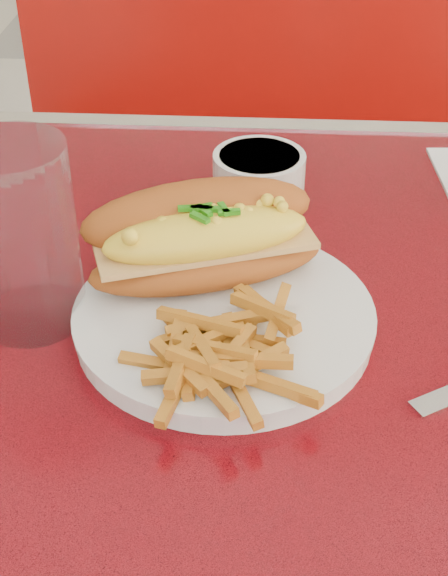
# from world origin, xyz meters

# --- Properties ---
(diner_table) EXTENTS (1.23, 0.83, 0.77)m
(diner_table) POSITION_xyz_m (0.00, 0.00, 0.61)
(diner_table) COLOR #B90B17
(diner_table) RESTS_ON ground
(booth_bench_far) EXTENTS (1.20, 0.51, 0.90)m
(booth_bench_far) POSITION_xyz_m (0.00, 0.81, 0.29)
(booth_bench_far) COLOR maroon
(booth_bench_far) RESTS_ON ground
(dinner_plate) EXTENTS (0.26, 0.26, 0.02)m
(dinner_plate) POSITION_xyz_m (-0.16, 0.01, 0.78)
(dinner_plate) COLOR silver
(dinner_plate) RESTS_ON diner_table
(mac_hoagie) EXTENTS (0.22, 0.16, 0.09)m
(mac_hoagie) POSITION_xyz_m (-0.18, 0.06, 0.82)
(mac_hoagie) COLOR #A5511A
(mac_hoagie) RESTS_ON dinner_plate
(fries_pile) EXTENTS (0.13, 0.12, 0.03)m
(fries_pile) POSITION_xyz_m (-0.16, -0.05, 0.80)
(fries_pile) COLOR orange
(fries_pile) RESTS_ON dinner_plate
(fork) EXTENTS (0.05, 0.14, 0.00)m
(fork) POSITION_xyz_m (-0.11, 0.01, 0.79)
(fork) COLOR silver
(fork) RESTS_ON dinner_plate
(gravy_ramekin) EXTENTS (0.10, 0.10, 0.05)m
(gravy_ramekin) POSITION_xyz_m (-0.14, 0.22, 0.80)
(gravy_ramekin) COLOR silver
(gravy_ramekin) RESTS_ON diner_table
(sauce_cup_left) EXTENTS (0.07, 0.07, 0.03)m
(sauce_cup_left) POSITION_xyz_m (-0.22, 0.08, 0.78)
(sauce_cup_left) COLOR black
(sauce_cup_left) RESTS_ON diner_table
(water_tumbler) EXTENTS (0.11, 0.11, 0.16)m
(water_tumbler) POSITION_xyz_m (-0.32, 0.01, 0.85)
(water_tumbler) COLOR silver
(water_tumbler) RESTS_ON diner_table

